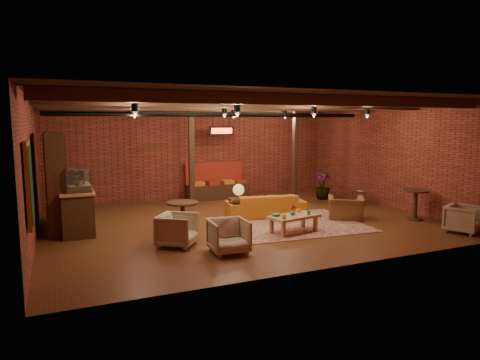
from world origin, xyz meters
name	(u,v)px	position (x,y,z in m)	size (l,w,h in m)	color
floor	(242,221)	(0.00, 0.00, 0.00)	(10.00, 10.00, 0.00)	#3E1C0F
ceiling	(243,100)	(0.00, 0.00, 3.20)	(10.00, 8.00, 0.02)	black
wall_back	(196,152)	(0.00, 4.00, 1.60)	(10.00, 0.02, 3.20)	maroon
wall_front	(333,181)	(0.00, -4.00, 1.60)	(10.00, 0.02, 3.20)	maroon
wall_left	(31,171)	(-5.00, 0.00, 1.60)	(0.02, 8.00, 3.20)	maroon
wall_right	(390,156)	(5.00, 0.00, 1.60)	(0.02, 8.00, 3.20)	maroon
ceiling_beams	(243,105)	(0.00, 0.00, 3.08)	(9.80, 6.40, 0.22)	black
ceiling_pipe	(220,115)	(0.00, 1.60, 2.85)	(0.12, 0.12, 9.60)	black
post_left	(191,156)	(-0.60, 2.60, 1.60)	(0.16, 0.16, 3.20)	black
post_right	(295,154)	(2.80, 2.00, 1.60)	(0.16, 0.16, 3.20)	black
service_counter	(76,197)	(-4.10, 1.00, 0.80)	(0.80, 2.50, 1.60)	black
plant_counter	(79,179)	(-4.00, 1.20, 1.22)	(0.35, 0.39, 0.30)	#337F33
shelving_hutch	(57,181)	(-4.50, 1.10, 1.20)	(0.52, 2.00, 2.40)	black
chalkboard_menu	(30,184)	(-4.93, -2.30, 1.60)	(0.08, 0.96, 1.46)	black
banquette	(217,184)	(0.60, 3.55, 0.50)	(2.10, 0.70, 1.00)	maroon
service_sign	(221,131)	(0.60, 3.10, 2.35)	(0.86, 0.06, 0.30)	#FC3619
ceiling_spotlights	(242,113)	(0.00, 0.00, 2.86)	(6.40, 4.40, 0.28)	black
rug	(288,224)	(0.96, -0.79, 0.01)	(3.73, 2.85, 0.01)	maroon
sofa	(265,205)	(0.84, 0.32, 0.32)	(2.18, 0.85, 0.64)	#AF6018
coffee_table	(293,217)	(0.66, -1.53, 0.37)	(1.32, 0.84, 0.67)	#A37F4C
side_table_lamp	(239,193)	(0.01, 0.30, 0.74)	(0.49, 0.49, 0.97)	black
round_table_left	(183,212)	(-1.82, -0.65, 0.53)	(0.75, 0.75, 0.78)	black
armchair_a	(177,228)	(-2.20, -1.53, 0.39)	(0.75, 0.71, 0.78)	beige
armchair_b	(229,235)	(-1.37, -2.42, 0.38)	(0.74, 0.69, 0.76)	beige
armchair_right	(346,204)	(2.72, -0.84, 0.41)	(0.94, 0.61, 0.82)	brown
side_table_book	(359,193)	(4.33, 0.60, 0.41)	(0.52, 0.52, 0.46)	black
round_table_right	(416,200)	(4.40, -1.67, 0.55)	(0.70, 0.70, 0.82)	black
armchair_far	(463,218)	(4.40, -3.16, 0.37)	(0.71, 0.67, 0.73)	beige
plant_tall	(323,158)	(3.88, 1.96, 1.42)	(1.59, 1.59, 2.83)	#4C7F4C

